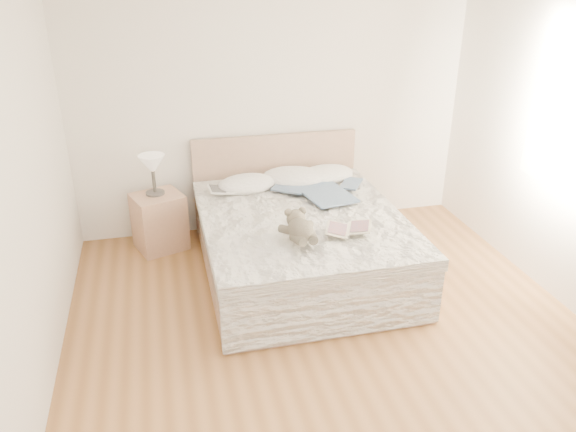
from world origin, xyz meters
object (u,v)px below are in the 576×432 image
Objects in this scene: childrens_book at (349,229)px; teddy_bear at (301,238)px; photo_book at (226,189)px; bed at (299,240)px; nightstand at (160,222)px; table_lamp at (152,166)px.

teddy_bear reaches higher than childrens_book.
photo_book is 0.95× the size of teddy_bear.
bed is at bearing 141.30° from childrens_book.
teddy_bear reaches higher than nightstand.
childrens_book reaches higher than nightstand.
bed is 5.88× the size of teddy_bear.
nightstand is 1.54× the size of teddy_bear.
nightstand is 1.61× the size of photo_book.
table_lamp is at bearing 122.54° from teddy_bear.
bed reaches higher than nightstand.
childrens_book is 1.05× the size of teddy_bear.
nightstand is 1.43× the size of table_lamp.
teddy_bear is (0.42, -1.18, 0.02)m from photo_book.
bed reaches higher than teddy_bear.
table_lamp is at bearing 108.72° from nightstand.
childrens_book is (0.85, -1.08, 0.00)m from photo_book.
bed is at bearing 71.21° from teddy_bear.
table_lamp reaches higher than childrens_book.
bed is at bearing -47.58° from photo_book.
bed reaches higher than childrens_book.
photo_book is (0.65, -0.18, 0.35)m from nightstand.
childrens_book is at bearing -40.25° from nightstand.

